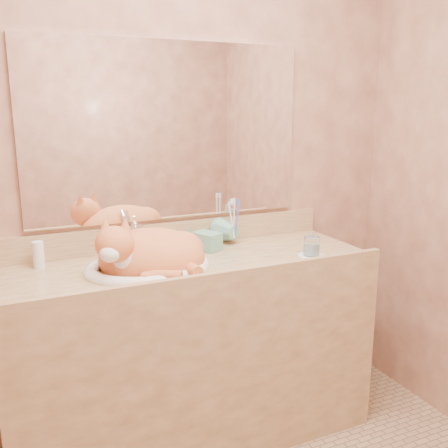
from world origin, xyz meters
name	(u,v)px	position (x,y,z in m)	size (l,w,h in m)	color
wall_back	(169,163)	(0.00, 1.00, 1.25)	(2.40, 0.02, 2.50)	brown
vanity_counter	(192,351)	(0.00, 0.72, 0.42)	(1.60, 0.55, 0.85)	olive
mirror	(169,132)	(0.00, 0.99, 1.39)	(1.30, 0.02, 0.80)	white
sink_basin	(148,250)	(-0.20, 0.70, 0.93)	(0.51, 0.42, 0.16)	white
faucet	(135,238)	(-0.20, 0.90, 0.93)	(0.04, 0.12, 0.17)	white
cat	(147,252)	(-0.20, 0.69, 0.93)	(0.44, 0.36, 0.24)	#C75E2E
soap_dispenser	(217,233)	(0.16, 0.81, 0.94)	(0.08, 0.09, 0.19)	#66A38A
toothbrush_cup	(234,234)	(0.28, 0.88, 0.91)	(0.12, 0.12, 0.11)	#66A38A
toothbrushes	(235,218)	(0.28, 0.88, 0.99)	(0.04, 0.04, 0.23)	white
saucer	(311,256)	(0.51, 0.56, 0.85)	(0.12, 0.12, 0.01)	white
water_glass	(312,246)	(0.51, 0.56, 0.90)	(0.07, 0.07, 0.08)	white
lotion_bottle	(39,255)	(-0.60, 0.91, 0.91)	(0.05, 0.05, 0.11)	white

